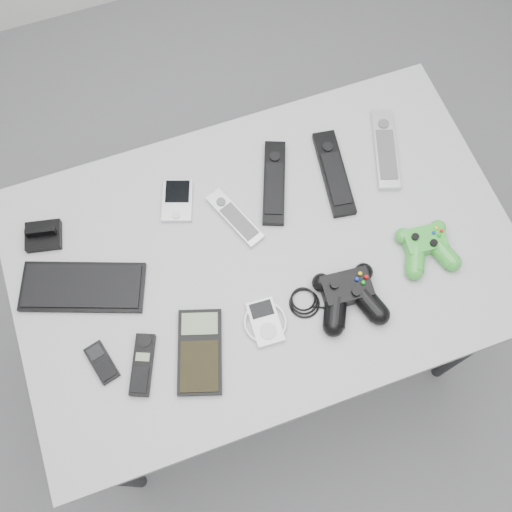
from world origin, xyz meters
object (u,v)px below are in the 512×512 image
object	(u,v)px
controller_black	(349,295)
remote_black_b	(334,173)
desk	(264,264)
cordless_handset	(143,365)
remote_silver_b	(385,149)
remote_silver_a	(235,218)
remote_black_a	(274,182)
calculator	(200,352)
pda_keyboard	(83,287)
controller_green	(426,246)
mp3_player	(265,322)
pda	(177,201)
mobile_phone	(102,362)

from	to	relation	value
controller_black	remote_black_b	bearing A→B (deg)	78.35
desk	remote_black_b	world-z (taller)	remote_black_b
remote_black_b	cordless_handset	world-z (taller)	remote_black_b
desk	remote_silver_b	distance (m)	0.43
remote_silver_a	remote_silver_b	distance (m)	0.43
remote_black_a	calculator	distance (m)	0.46
pda_keyboard	controller_black	distance (m)	0.62
pda_keyboard	calculator	world-z (taller)	calculator
remote_silver_b	controller_green	xyz separation A→B (m)	(-0.02, -0.28, 0.01)
controller_black	remote_silver_b	bearing A→B (deg)	58.84
pda_keyboard	remote_black_a	distance (m)	0.53
remote_silver_a	controller_green	world-z (taller)	controller_green
pda_keyboard	controller_green	world-z (taller)	controller_green
remote_silver_a	mp3_player	bearing A→B (deg)	-115.33
remote_black_a	cordless_handset	size ratio (longest dim) A/B	1.68
controller_black	controller_green	bearing A→B (deg)	18.13
pda	remote_silver_b	bearing A→B (deg)	15.40
remote_black_a	desk	bearing A→B (deg)	-96.07
desk	remote_black_a	bearing A→B (deg)	62.32
remote_silver_a	remote_black_a	xyz separation A→B (m)	(0.12, 0.06, 0.00)
calculator	mp3_player	bearing A→B (deg)	23.22
mobile_phone	controller_green	distance (m)	0.80
remote_black_a	mobile_phone	distance (m)	0.60
remote_silver_a	controller_black	size ratio (longest dim) A/B	0.65
remote_silver_a	remote_black_b	size ratio (longest dim) A/B	0.72
remote_silver_a	remote_black_b	world-z (taller)	remote_black_b
pda_keyboard	mobile_phone	world-z (taller)	pda_keyboard
cordless_handset	controller_green	world-z (taller)	controller_green
remote_black_b	cordless_handset	bearing A→B (deg)	-143.57
remote_black_b	pda_keyboard	bearing A→B (deg)	-164.17
remote_silver_a	desk	bearing A→B (deg)	-92.38
remote_silver_a	controller_black	bearing A→B (deg)	-78.39
controller_green	pda	bearing A→B (deg)	154.28
remote_black_a	calculator	world-z (taller)	remote_black_a
remote_black_b	controller_green	world-z (taller)	controller_green
pda_keyboard	controller_black	world-z (taller)	controller_black
desk	calculator	world-z (taller)	calculator
remote_black_b	mp3_player	bearing A→B (deg)	-125.20
remote_black_a	mobile_phone	xyz separation A→B (m)	(-0.52, -0.29, -0.00)
desk	remote_black_b	size ratio (longest dim) A/B	5.01
controller_green	calculator	bearing A→B (deg)	-168.35
calculator	controller_green	size ratio (longest dim) A/B	1.33
pda	remote_black_a	size ratio (longest dim) A/B	0.49
pda_keyboard	remote_silver_a	bearing A→B (deg)	27.50
pda_keyboard	remote_black_b	world-z (taller)	remote_black_b
mobile_phone	controller_green	size ratio (longest dim) A/B	0.65
desk	pda	distance (m)	0.27
remote_black_b	remote_silver_b	bearing A→B (deg)	16.35
remote_black_a	controller_black	bearing A→B (deg)	-58.98
pda	pda_keyboard	bearing A→B (deg)	-133.15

